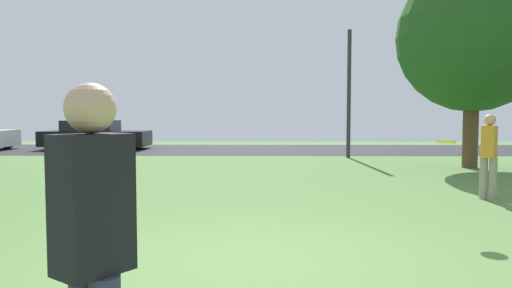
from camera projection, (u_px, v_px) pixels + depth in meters
The scene contains 8 objects.
ground_plane at pixel (250, 264), 5.00m from camera, with size 44.00×44.00×0.00m, color #5B8442.
road_strip at pixel (260, 150), 20.97m from camera, with size 44.00×6.40×0.01m, color #28282B.
oak_tree_center at pixel (473, 37), 13.71m from camera, with size 4.27×4.27×5.88m.
person_thrower at pixel (489, 153), 8.76m from camera, with size 0.37×0.39×1.55m.
person_catcher at pixel (93, 251), 2.18m from camera, with size 0.37×0.39×1.70m.
frisbee_disc at pixel (446, 142), 6.56m from camera, with size 0.36×0.36×0.06m.
parked_car_black at pixel (95, 136), 21.25m from camera, with size 4.53×2.11×1.27m.
street_lamp_post at pixel (349, 94), 16.99m from camera, with size 0.14×0.14×4.50m, color #2D2D33.
Camera 1 is at (0.13, -4.91, 1.56)m, focal length 33.84 mm.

